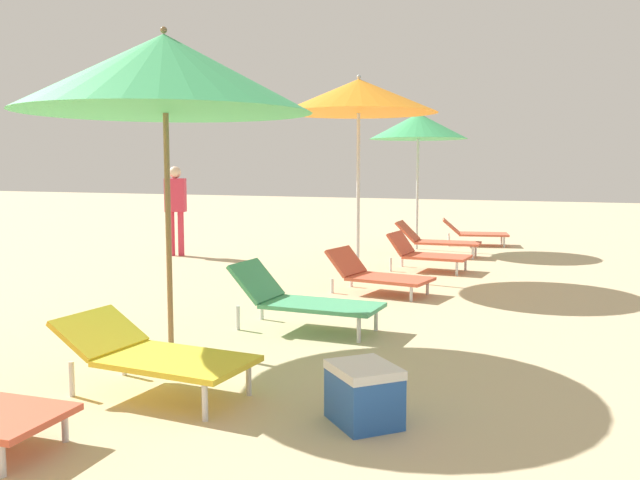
% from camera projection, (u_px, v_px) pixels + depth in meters
% --- Properties ---
extents(umbrella_fourth, '(2.55, 2.55, 2.81)m').
position_uv_depth(umbrella_fourth, '(165.00, 74.00, 5.87)').
color(umbrella_fourth, olive).
rests_on(umbrella_fourth, ground).
extents(lounger_fourth_shoreside, '(1.48, 0.62, 0.65)m').
position_uv_depth(lounger_fourth_shoreside, '(302.00, 299.00, 6.75)').
color(lounger_fourth_shoreside, '#4CA572').
rests_on(lounger_fourth_shoreside, ground).
extents(lounger_fourth_inland, '(1.42, 0.68, 0.54)m').
position_uv_depth(lounger_fourth_inland, '(154.00, 353.00, 4.82)').
color(lounger_fourth_inland, yellow).
rests_on(lounger_fourth_inland, ground).
extents(umbrella_fifth, '(2.26, 2.26, 2.91)m').
position_uv_depth(umbrella_fifth, '(359.00, 96.00, 9.67)').
color(umbrella_fifth, silver).
rests_on(umbrella_fifth, ground).
extents(lounger_fifth_shoreside, '(1.22, 0.70, 0.59)m').
position_uv_depth(lounger_fifth_shoreside, '(426.00, 253.00, 10.60)').
color(lounger_fifth_shoreside, '#D8593F').
rests_on(lounger_fifth_shoreside, ground).
extents(lounger_fifth_inland, '(1.35, 0.78, 0.56)m').
position_uv_depth(lounger_fifth_inland, '(377.00, 274.00, 8.70)').
color(lounger_fifth_inland, '#D8593F').
rests_on(lounger_fifth_inland, ground).
extents(umbrella_farthest, '(1.89, 1.89, 2.70)m').
position_uv_depth(umbrella_farthest, '(418.00, 126.00, 13.17)').
color(umbrella_farthest, silver).
rests_on(umbrella_farthest, ground).
extents(lounger_farthest_shoreside, '(1.45, 0.97, 0.55)m').
position_uv_depth(lounger_farthest_shoreside, '(473.00, 232.00, 14.04)').
color(lounger_farthest_shoreside, '#D8593F').
rests_on(lounger_farthest_shoreside, ground).
extents(lounger_farthest_inland, '(1.53, 0.69, 0.62)m').
position_uv_depth(lounger_farthest_inland, '(436.00, 240.00, 12.32)').
color(lounger_farthest_inland, '#D8593F').
rests_on(lounger_farthest_inland, ground).
extents(person_walking_near, '(0.42, 0.34, 1.62)m').
position_uv_depth(person_walking_near, '(176.00, 202.00, 12.33)').
color(person_walking_near, '#D8334C').
rests_on(person_walking_near, ground).
extents(cooler_box, '(0.58, 0.57, 0.38)m').
position_uv_depth(cooler_box, '(364.00, 394.00, 4.29)').
color(cooler_box, '#2659B2').
rests_on(cooler_box, ground).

